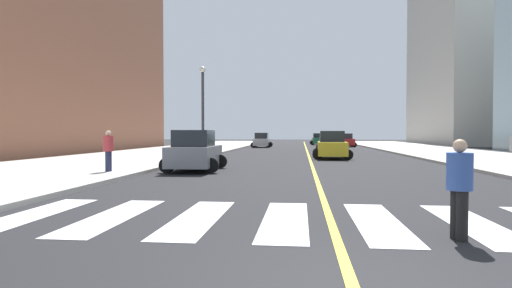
{
  "coord_description": "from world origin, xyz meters",
  "views": [
    {
      "loc": [
        -0.59,
        -4.53,
        1.75
      ],
      "look_at": [
        -4.03,
        27.93,
        0.9
      ],
      "focal_mm": 29.82,
      "sensor_mm": 36.0,
      "label": 1
    }
  ],
  "objects_px": {
    "car_gray_fourth": "(195,152)",
    "street_lamp": "(203,102)",
    "car_black_nearest": "(329,143)",
    "car_yellow_second": "(332,146)",
    "car_red_sixth": "(346,141)",
    "pedestrian_crossing": "(459,184)",
    "car_silver_fifth": "(262,141)",
    "pedestrian_walking_west": "(108,149)",
    "car_green_third": "(318,139)"
  },
  "relations": [
    {
      "from": "car_yellow_second",
      "to": "car_silver_fifth",
      "type": "bearing_deg",
      "value": -70.93
    },
    {
      "from": "car_black_nearest",
      "to": "car_yellow_second",
      "type": "bearing_deg",
      "value": 87.18
    },
    {
      "from": "car_yellow_second",
      "to": "car_red_sixth",
      "type": "distance_m",
      "value": 25.63
    },
    {
      "from": "car_green_third",
      "to": "pedestrian_walking_west",
      "type": "xyz_separation_m",
      "value": [
        -10.49,
        -46.43,
        0.29
      ]
    },
    {
      "from": "car_black_nearest",
      "to": "street_lamp",
      "type": "relative_size",
      "value": 0.6
    },
    {
      "from": "pedestrian_crossing",
      "to": "street_lamp",
      "type": "height_order",
      "value": "street_lamp"
    },
    {
      "from": "car_gray_fourth",
      "to": "pedestrian_walking_west",
      "type": "bearing_deg",
      "value": -144.48
    },
    {
      "from": "car_green_third",
      "to": "car_red_sixth",
      "type": "height_order",
      "value": "car_green_third"
    },
    {
      "from": "car_red_sixth",
      "to": "pedestrian_crossing",
      "type": "bearing_deg",
      "value": 83.95
    },
    {
      "from": "street_lamp",
      "to": "car_black_nearest",
      "type": "bearing_deg",
      "value": 47.76
    },
    {
      "from": "car_yellow_second",
      "to": "car_red_sixth",
      "type": "bearing_deg",
      "value": -96.25
    },
    {
      "from": "car_black_nearest",
      "to": "car_gray_fourth",
      "type": "relative_size",
      "value": 0.9
    },
    {
      "from": "car_red_sixth",
      "to": "pedestrian_crossing",
      "type": "height_order",
      "value": "car_red_sixth"
    },
    {
      "from": "car_green_third",
      "to": "car_black_nearest",
      "type": "bearing_deg",
      "value": 89.2
    },
    {
      "from": "car_green_third",
      "to": "car_gray_fourth",
      "type": "height_order",
      "value": "car_gray_fourth"
    },
    {
      "from": "car_green_third",
      "to": "pedestrian_walking_west",
      "type": "height_order",
      "value": "pedestrian_walking_west"
    },
    {
      "from": "car_black_nearest",
      "to": "pedestrian_crossing",
      "type": "height_order",
      "value": "car_black_nearest"
    },
    {
      "from": "pedestrian_walking_west",
      "to": "car_red_sixth",
      "type": "bearing_deg",
      "value": 157.53
    },
    {
      "from": "car_yellow_second",
      "to": "car_gray_fourth",
      "type": "bearing_deg",
      "value": 57.35
    },
    {
      "from": "car_yellow_second",
      "to": "pedestrian_crossing",
      "type": "distance_m",
      "value": 22.27
    },
    {
      "from": "car_silver_fifth",
      "to": "pedestrian_crossing",
      "type": "bearing_deg",
      "value": -80.41
    },
    {
      "from": "car_gray_fourth",
      "to": "street_lamp",
      "type": "xyz_separation_m",
      "value": [
        -2.26,
        11.27,
        3.15
      ]
    },
    {
      "from": "car_silver_fifth",
      "to": "pedestrian_crossing",
      "type": "height_order",
      "value": "car_silver_fifth"
    },
    {
      "from": "car_silver_fifth",
      "to": "car_green_third",
      "type": "bearing_deg",
      "value": 58.53
    },
    {
      "from": "car_black_nearest",
      "to": "pedestrian_crossing",
      "type": "relative_size",
      "value": 2.34
    },
    {
      "from": "car_black_nearest",
      "to": "car_silver_fifth",
      "type": "bearing_deg",
      "value": -53.79
    },
    {
      "from": "car_red_sixth",
      "to": "pedestrian_walking_west",
      "type": "relative_size",
      "value": 2.25
    },
    {
      "from": "car_black_nearest",
      "to": "pedestrian_walking_west",
      "type": "distance_m",
      "value": 26.7
    },
    {
      "from": "car_yellow_second",
      "to": "street_lamp",
      "type": "xyz_separation_m",
      "value": [
        -9.27,
        1.03,
        3.14
      ]
    },
    {
      "from": "car_green_third",
      "to": "car_yellow_second",
      "type": "bearing_deg",
      "value": 88.09
    },
    {
      "from": "car_silver_fifth",
      "to": "pedestrian_walking_west",
      "type": "relative_size",
      "value": 2.33
    },
    {
      "from": "car_gray_fourth",
      "to": "pedestrian_crossing",
      "type": "height_order",
      "value": "car_gray_fourth"
    },
    {
      "from": "car_gray_fourth",
      "to": "pedestrian_walking_west",
      "type": "height_order",
      "value": "car_gray_fourth"
    },
    {
      "from": "car_green_third",
      "to": "pedestrian_crossing",
      "type": "xyz_separation_m",
      "value": [
        0.06,
        -56.08,
        0.11
      ]
    },
    {
      "from": "car_silver_fifth",
      "to": "car_gray_fourth",
      "type": "bearing_deg",
      "value": -90.08
    },
    {
      "from": "car_silver_fifth",
      "to": "car_red_sixth",
      "type": "distance_m",
      "value": 10.96
    },
    {
      "from": "car_silver_fifth",
      "to": "street_lamp",
      "type": "relative_size",
      "value": 0.61
    },
    {
      "from": "car_red_sixth",
      "to": "street_lamp",
      "type": "height_order",
      "value": "street_lamp"
    },
    {
      "from": "car_green_third",
      "to": "street_lamp",
      "type": "relative_size",
      "value": 0.6
    },
    {
      "from": "street_lamp",
      "to": "car_red_sixth",
      "type": "bearing_deg",
      "value": 62.2
    },
    {
      "from": "car_yellow_second",
      "to": "car_silver_fifth",
      "type": "height_order",
      "value": "car_yellow_second"
    },
    {
      "from": "car_gray_fourth",
      "to": "street_lamp",
      "type": "relative_size",
      "value": 0.66
    },
    {
      "from": "car_black_nearest",
      "to": "car_green_third",
      "type": "height_order",
      "value": "car_black_nearest"
    },
    {
      "from": "car_black_nearest",
      "to": "car_gray_fourth",
      "type": "distance_m",
      "value": 23.37
    },
    {
      "from": "car_red_sixth",
      "to": "street_lamp",
      "type": "relative_size",
      "value": 0.59
    },
    {
      "from": "car_silver_fifth",
      "to": "pedestrian_crossing",
      "type": "xyz_separation_m",
      "value": [
        7.33,
        -44.27,
        0.08
      ]
    },
    {
      "from": "car_yellow_second",
      "to": "pedestrian_crossing",
      "type": "height_order",
      "value": "car_yellow_second"
    },
    {
      "from": "pedestrian_crossing",
      "to": "pedestrian_walking_west",
      "type": "distance_m",
      "value": 14.3
    },
    {
      "from": "car_black_nearest",
      "to": "car_gray_fourth",
      "type": "xyz_separation_m",
      "value": [
        -7.58,
        -22.11,
        0.07
      ]
    },
    {
      "from": "pedestrian_crossing",
      "to": "pedestrian_walking_west",
      "type": "xyz_separation_m",
      "value": [
        -10.55,
        9.65,
        0.18
      ]
    }
  ]
}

